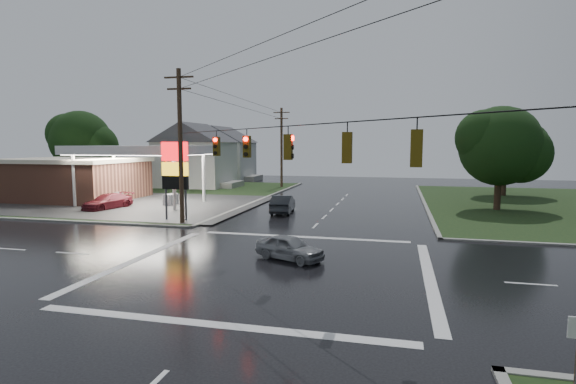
% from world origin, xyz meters
% --- Properties ---
extents(ground, '(120.00, 120.00, 0.00)m').
position_xyz_m(ground, '(0.00, 0.00, 0.00)').
color(ground, black).
rests_on(ground, ground).
extents(grass_nw, '(36.00, 36.00, 0.08)m').
position_xyz_m(grass_nw, '(-26.00, 26.00, 0.04)').
color(grass_nw, black).
rests_on(grass_nw, ground).
extents(gas_station, '(26.20, 18.00, 5.60)m').
position_xyz_m(gas_station, '(-25.68, 19.70, 2.55)').
color(gas_station, '#2D2D2D').
rests_on(gas_station, ground).
extents(pylon_sign, '(2.00, 0.35, 6.00)m').
position_xyz_m(pylon_sign, '(-10.50, 10.50, 4.01)').
color(pylon_sign, '#59595E').
rests_on(pylon_sign, ground).
extents(utility_pole_nw, '(2.20, 0.32, 11.00)m').
position_xyz_m(utility_pole_nw, '(-9.50, 9.50, 5.72)').
color(utility_pole_nw, '#382619').
rests_on(utility_pole_nw, ground).
extents(utility_pole_n, '(2.20, 0.32, 10.50)m').
position_xyz_m(utility_pole_n, '(-9.50, 38.00, 5.47)').
color(utility_pole_n, '#382619').
rests_on(utility_pole_n, ground).
extents(traffic_signals, '(26.87, 26.87, 1.47)m').
position_xyz_m(traffic_signals, '(0.02, -0.02, 6.48)').
color(traffic_signals, black).
rests_on(traffic_signals, ground).
extents(house_near, '(11.05, 8.48, 8.60)m').
position_xyz_m(house_near, '(-20.95, 36.00, 4.41)').
color(house_near, silver).
rests_on(house_near, ground).
extents(house_far, '(11.05, 8.48, 8.60)m').
position_xyz_m(house_far, '(-21.95, 48.00, 4.41)').
color(house_far, silver).
rests_on(house_far, ground).
extents(tree_nw_behind, '(8.93, 7.60, 10.00)m').
position_xyz_m(tree_nw_behind, '(-33.84, 29.99, 6.18)').
color(tree_nw_behind, black).
rests_on(tree_nw_behind, ground).
extents(tree_ne_near, '(7.99, 6.80, 8.98)m').
position_xyz_m(tree_ne_near, '(14.14, 21.99, 5.56)').
color(tree_ne_near, black).
rests_on(tree_ne_near, ground).
extents(tree_ne_far, '(8.46, 7.20, 9.80)m').
position_xyz_m(tree_ne_far, '(17.15, 33.99, 6.18)').
color(tree_ne_far, black).
rests_on(tree_ne_far, ground).
extents(car_north, '(2.06, 4.68, 1.50)m').
position_xyz_m(car_north, '(-3.73, 16.26, 0.75)').
color(car_north, black).
rests_on(car_north, ground).
extents(car_crossing, '(3.90, 2.82, 1.23)m').
position_xyz_m(car_crossing, '(0.44, 1.45, 0.62)').
color(car_crossing, gray).
rests_on(car_crossing, ground).
extents(car_pump, '(3.00, 5.08, 1.38)m').
position_xyz_m(car_pump, '(-19.34, 14.66, 0.69)').
color(car_pump, maroon).
rests_on(car_pump, ground).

